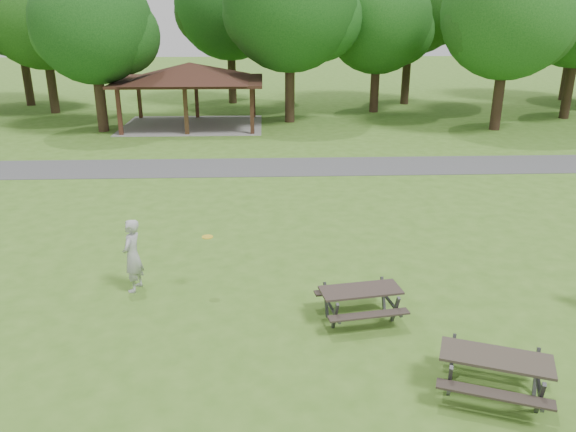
# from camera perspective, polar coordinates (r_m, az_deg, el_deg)

# --- Properties ---
(ground) EXTENTS (160.00, 160.00, 0.00)m
(ground) POSITION_cam_1_polar(r_m,az_deg,el_deg) (12.34, -3.95, -12.19)
(ground) COLOR #416E1F
(ground) RESTS_ON ground
(asphalt_path) EXTENTS (120.00, 3.20, 0.02)m
(asphalt_path) POSITION_cam_1_polar(r_m,az_deg,el_deg) (25.31, -3.23, 4.99)
(asphalt_path) COLOR #454548
(asphalt_path) RESTS_ON ground
(pavilion) EXTENTS (8.60, 7.01, 3.76)m
(pavilion) POSITION_cam_1_polar(r_m,az_deg,el_deg) (34.89, -9.93, 13.99)
(pavilion) COLOR #3D2016
(pavilion) RESTS_ON ground
(tree_row_c) EXTENTS (8.19, 7.80, 10.67)m
(tree_row_c) POSITION_cam_1_polar(r_m,az_deg,el_deg) (41.97, -23.61, 18.44)
(tree_row_c) COLOR black
(tree_row_c) RESTS_ON ground
(tree_row_d) EXTENTS (6.93, 6.60, 9.27)m
(tree_row_d) POSITION_cam_1_polar(r_m,az_deg,el_deg) (34.26, -19.12, 17.67)
(tree_row_d) COLOR #2E2014
(tree_row_d) RESTS_ON ground
(tree_row_e) EXTENTS (8.40, 8.00, 11.02)m
(tree_row_e) POSITION_cam_1_polar(r_m,az_deg,el_deg) (35.51, 0.36, 20.39)
(tree_row_e) COLOR #302015
(tree_row_e) RESTS_ON ground
(tree_row_f) EXTENTS (7.35, 7.00, 9.55)m
(tree_row_f) POSITION_cam_1_polar(r_m,az_deg,el_deg) (39.72, 9.25, 18.75)
(tree_row_f) COLOR #301E15
(tree_row_f) RESTS_ON ground
(tree_row_g) EXTENTS (7.77, 7.40, 10.25)m
(tree_row_g) POSITION_cam_1_polar(r_m,az_deg,el_deg) (35.24, 21.61, 18.34)
(tree_row_g) COLOR black
(tree_row_g) RESTS_ON ground
(tree_deep_a) EXTENTS (8.40, 8.00, 11.38)m
(tree_deep_a) POSITION_cam_1_polar(r_m,az_deg,el_deg) (46.32, -25.82, 18.88)
(tree_deep_a) COLOR black
(tree_deep_a) RESTS_ON ground
(tree_deep_b) EXTENTS (8.40, 8.00, 11.13)m
(tree_deep_b) POSITION_cam_1_polar(r_m,az_deg,el_deg) (43.53, -5.80, 20.37)
(tree_deep_b) COLOR black
(tree_deep_b) RESTS_ON ground
(picnic_table_middle) EXTENTS (2.01, 1.71, 0.78)m
(picnic_table_middle) POSITION_cam_1_polar(r_m,az_deg,el_deg) (12.79, 7.36, -8.10)
(picnic_table_middle) COLOR #2F2622
(picnic_table_middle) RESTS_ON ground
(picnic_table_far) EXTENTS (2.36, 2.14, 0.84)m
(picnic_table_far) POSITION_cam_1_polar(r_m,az_deg,el_deg) (11.03, 20.30, -14.07)
(picnic_table_far) COLOR #322B24
(picnic_table_far) RESTS_ON ground
(frisbee_in_flight) EXTENTS (0.33, 0.33, 0.02)m
(frisbee_in_flight) POSITION_cam_1_polar(r_m,az_deg,el_deg) (13.56, -8.19, -2.12)
(frisbee_in_flight) COLOR gold
(frisbee_in_flight) RESTS_ON ground
(frisbee_thrower) EXTENTS (0.59, 0.76, 1.87)m
(frisbee_thrower) POSITION_cam_1_polar(r_m,az_deg,el_deg) (14.34, -15.52, -3.89)
(frisbee_thrower) COLOR #A6A6A9
(frisbee_thrower) RESTS_ON ground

